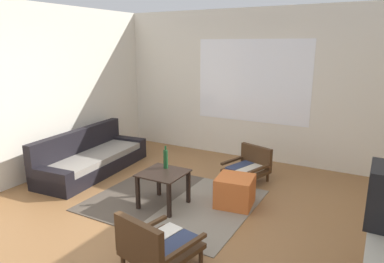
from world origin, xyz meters
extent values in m
plane|color=olive|center=(0.00, 0.00, 0.00)|extent=(7.80, 7.80, 0.00)
cube|color=silver|center=(0.00, 3.06, 1.35)|extent=(5.60, 0.12, 2.70)
cube|color=white|center=(0.00, 3.00, 1.44)|extent=(2.09, 0.01, 1.47)
cube|color=silver|center=(-2.66, 0.30, 1.35)|extent=(0.12, 6.60, 2.70)
cube|color=#4C4238|center=(-0.78, 0.72, 0.01)|extent=(1.05, 1.85, 0.01)
cube|color=gray|center=(0.27, 0.72, 0.01)|extent=(1.05, 1.85, 0.01)
cube|color=black|center=(-2.00, 1.02, 0.11)|extent=(0.92, 2.13, 0.22)
cube|color=gray|center=(-1.97, 1.02, 0.27)|extent=(0.80, 1.95, 0.10)
cube|color=black|center=(-2.31, 0.99, 0.40)|extent=(0.32, 2.08, 0.58)
cube|color=black|center=(-2.08, 1.97, 0.18)|extent=(0.75, 0.24, 0.36)
cube|color=black|center=(-1.92, 0.08, 0.18)|extent=(0.75, 0.24, 0.36)
cube|color=black|center=(-0.28, 0.52, 0.46)|extent=(0.56, 0.55, 0.02)
cube|color=black|center=(-0.52, 0.76, 0.23)|extent=(0.04, 0.04, 0.46)
cube|color=black|center=(-0.04, 0.76, 0.23)|extent=(0.04, 0.04, 0.46)
cube|color=black|center=(-0.52, 0.29, 0.23)|extent=(0.04, 0.04, 0.46)
cube|color=black|center=(-0.04, 0.29, 0.23)|extent=(0.04, 0.04, 0.46)
cylinder|color=#472D19|center=(0.51, 1.57, 0.07)|extent=(0.04, 0.04, 0.14)
cylinder|color=#472D19|center=(0.05, 1.72, 0.07)|extent=(0.04, 0.04, 0.14)
cylinder|color=#472D19|center=(0.66, 2.02, 0.07)|extent=(0.04, 0.04, 0.14)
cylinder|color=#472D19|center=(0.20, 2.17, 0.07)|extent=(0.04, 0.04, 0.14)
cube|color=#472D19|center=(0.36, 1.87, 0.16)|extent=(0.71, 0.71, 0.05)
cube|color=beige|center=(0.45, 1.82, 0.22)|extent=(0.33, 0.53, 0.06)
cube|color=#2D3856|center=(0.26, 1.88, 0.22)|extent=(0.33, 0.53, 0.06)
cube|color=#472D19|center=(0.44, 2.11, 0.35)|extent=(0.56, 0.24, 0.33)
cube|color=#472D19|center=(0.61, 1.79, 0.28)|extent=(0.22, 0.54, 0.04)
cube|color=#472D19|center=(0.11, 1.95, 0.28)|extent=(0.22, 0.54, 0.04)
cylinder|color=#472D19|center=(0.22, -0.22, 0.08)|extent=(0.04, 0.04, 0.15)
cylinder|color=#472D19|center=(0.71, -0.32, 0.08)|extent=(0.04, 0.04, 0.15)
cylinder|color=#472D19|center=(0.11, -0.76, 0.08)|extent=(0.04, 0.04, 0.15)
cube|color=#472D19|center=(0.41, -0.54, 0.18)|extent=(0.70, 0.74, 0.05)
cube|color=silver|center=(0.32, -0.50, 0.23)|extent=(0.30, 0.60, 0.06)
cube|color=#2D3856|center=(0.52, -0.54, 0.23)|extent=(0.30, 0.60, 0.06)
cube|color=#472D19|center=(0.36, -0.82, 0.39)|extent=(0.58, 0.18, 0.38)
cube|color=#472D19|center=(0.15, -0.49, 0.29)|extent=(0.17, 0.63, 0.04)
cube|color=#472D19|center=(0.68, -0.59, 0.29)|extent=(0.17, 0.63, 0.04)
cube|color=#D1662D|center=(0.53, 1.00, 0.20)|extent=(0.52, 0.52, 0.40)
cube|color=black|center=(2.08, -0.28, 1.05)|extent=(0.01, 0.32, 0.30)
cylinder|color=#194723|center=(-0.34, 0.67, 0.60)|extent=(0.06, 0.06, 0.25)
cylinder|color=#194723|center=(-0.34, 0.67, 0.75)|extent=(0.03, 0.03, 0.06)
camera|label=1|loc=(2.09, -2.96, 2.08)|focal=32.36mm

